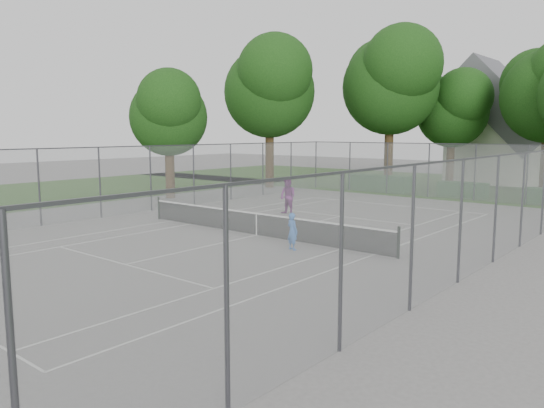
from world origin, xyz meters
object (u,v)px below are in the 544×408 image
Objects in this scene: woman_player at (288,196)px; tennis_net at (257,223)px; girl_player at (292,231)px; house at (508,132)px.

tennis_net is at bearing -58.94° from woman_player.
house is at bearing -72.61° from girl_player.
woman_player is at bearing -36.56° from girl_player.
house is at bearing 88.02° from woman_player.
tennis_net is 9.50× the size of girl_player.
house is (1.01, 30.37, 3.71)m from tennis_net.
girl_player is at bearing -23.20° from tennis_net.
woman_player reaches higher than tennis_net.
girl_player is 8.30m from woman_player.
house is 5.56× the size of woman_player.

